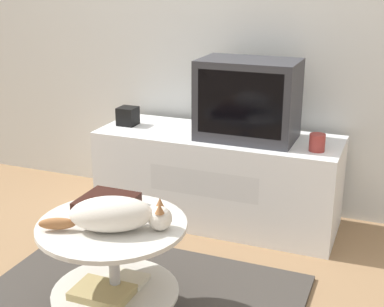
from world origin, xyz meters
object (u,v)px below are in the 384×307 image
Objects in this scene: speaker at (128,116)px; dvd_box at (107,203)px; cat at (115,215)px; tv at (248,100)px.

speaker reaches higher than dvd_box.
cat is (0.13, -0.16, 0.04)m from dvd_box.
cat is at bearing -50.35° from dvd_box.
cat is (0.56, -1.15, -0.05)m from speaker.
speaker is 0.50× the size of dvd_box.
tv reaches higher than dvd_box.
tv reaches higher than cat.
tv is at bearing 72.66° from dvd_box.
cat is at bearing -63.84° from speaker.
tv is 1.18m from cat.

